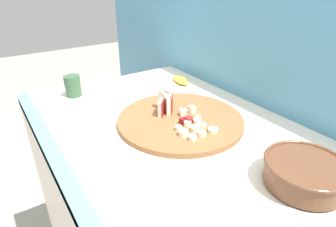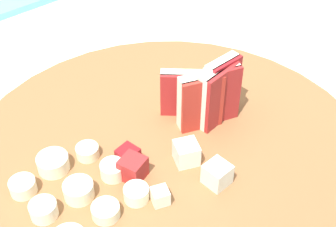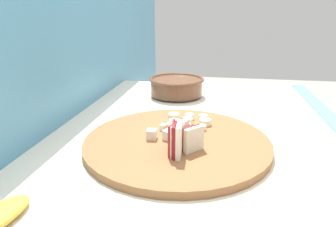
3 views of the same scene
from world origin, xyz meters
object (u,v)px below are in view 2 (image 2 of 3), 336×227
cutting_board (169,161)px  apple_dice_pile (169,166)px  apple_wedge_fan (209,95)px  banana_slice_rows (75,190)px

cutting_board → apple_dice_pile: bearing=48.8°
apple_wedge_fan → banana_slice_rows: 0.16m
cutting_board → banana_slice_rows: banana_slice_rows is taller
apple_dice_pile → banana_slice_rows: bearing=-23.6°
apple_wedge_fan → apple_dice_pile: apple_wedge_fan is taller
apple_dice_pile → apple_wedge_fan: bearing=-158.0°
apple_wedge_fan → banana_slice_rows: size_ratio=0.65×
cutting_board → banana_slice_rows: bearing=-9.7°
banana_slice_rows → apple_dice_pile: bearing=156.4°
apple_dice_pile → banana_slice_rows: 0.09m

